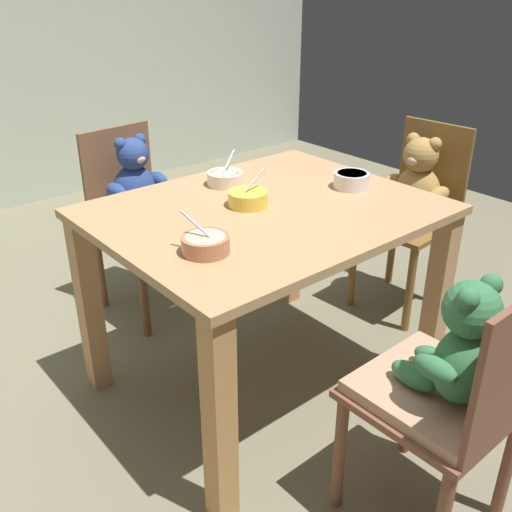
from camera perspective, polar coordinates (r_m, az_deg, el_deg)
ground_plane at (r=2.39m, az=0.79°, el=-12.31°), size 5.20×5.20×0.04m
dining_table at (r=2.06m, az=0.89°, el=1.25°), size 1.12×0.90×0.74m
teddy_chair_far_center at (r=2.69m, az=-11.37°, el=5.26°), size 0.42×0.45×0.84m
teddy_chair_near_front at (r=1.62m, az=18.78°, el=-11.05°), size 0.41×0.40×0.84m
teddy_chair_near_right at (r=2.75m, az=15.29°, el=5.69°), size 0.41×0.40×0.86m
porridge_bowl_terracotta_near_left at (r=1.68m, az=-4.97°, el=1.19°), size 0.14×0.14×0.12m
porridge_bowl_yellow_center at (r=2.01m, az=-0.80°, el=5.67°), size 0.15×0.14×0.12m
porridge_bowl_cream_far_center at (r=2.22m, az=-3.04°, el=7.62°), size 0.14×0.14×0.12m
porridge_bowl_white_near_right at (r=2.21m, az=9.32°, el=7.35°), size 0.13×0.13×0.06m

